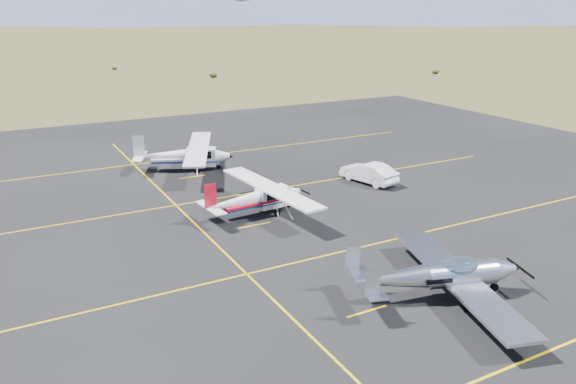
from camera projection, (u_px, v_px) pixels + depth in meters
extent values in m
plane|color=#383D1C|center=(375.00, 264.00, 27.64)|extent=(1600.00, 1600.00, 0.00)
cube|color=black|center=(304.00, 219.00, 33.49)|extent=(72.00, 72.00, 0.02)
cube|color=silver|center=(458.00, 278.00, 24.37)|extent=(4.53, 10.31, 0.14)
ellipsoid|color=#99BFD8|center=(459.00, 267.00, 24.20)|extent=(2.10, 1.56, 0.94)
cube|color=silver|center=(366.00, 281.00, 23.47)|extent=(1.75, 3.51, 0.07)
cube|color=silver|center=(373.00, 284.00, 22.11)|extent=(0.62, 0.25, 1.14)
cube|color=silver|center=(353.00, 257.00, 24.44)|extent=(0.62, 0.25, 1.14)
cylinder|color=black|center=(494.00, 288.00, 24.93)|extent=(0.40, 0.21, 0.39)
cylinder|color=black|center=(467.00, 307.00, 23.25)|extent=(0.47, 0.25, 0.46)
cylinder|color=black|center=(438.00, 277.00, 25.80)|extent=(0.47, 0.25, 0.46)
cube|color=white|center=(273.00, 197.00, 34.50)|extent=(2.04, 1.19, 1.20)
cube|color=white|center=(270.00, 188.00, 34.22)|extent=(2.23, 9.88, 0.12)
cube|color=black|center=(273.00, 193.00, 34.43)|extent=(1.51, 1.18, 0.49)
cube|color=#B00E21|center=(256.00, 202.00, 33.93)|extent=(4.53, 1.42, 0.16)
cube|color=#B00E21|center=(210.00, 196.00, 32.06)|extent=(0.76, 0.13, 1.42)
cube|color=white|center=(211.00, 207.00, 32.28)|extent=(0.92, 2.90, 0.05)
cylinder|color=black|center=(288.00, 205.00, 35.35)|extent=(0.33, 0.12, 0.32)
cylinder|color=black|center=(277.00, 213.00, 33.86)|extent=(0.40, 0.15, 0.39)
cylinder|color=black|center=(261.00, 205.00, 35.34)|extent=(0.40, 0.15, 0.39)
cube|color=silver|center=(201.00, 157.00, 43.22)|extent=(2.46, 1.90, 1.34)
cube|color=silver|center=(198.00, 148.00, 42.98)|extent=(5.66, 10.67, 0.14)
cube|color=black|center=(201.00, 153.00, 43.13)|extent=(1.92, 1.71, 0.55)
cube|color=silver|center=(184.00, 158.00, 43.13)|extent=(5.03, 2.99, 0.18)
cube|color=silver|center=(139.00, 146.00, 42.50)|extent=(0.81, 0.39, 1.59)
cube|color=silver|center=(139.00, 156.00, 42.75)|extent=(1.92, 3.22, 0.06)
cylinder|color=black|center=(219.00, 167.00, 43.61)|extent=(0.37, 0.23, 0.36)
cylinder|color=black|center=(197.00, 171.00, 42.46)|extent=(0.45, 0.29, 0.44)
cylinder|color=black|center=(199.00, 164.00, 44.43)|extent=(0.45, 0.29, 0.44)
imported|color=white|center=(369.00, 173.00, 40.24)|extent=(2.50, 4.66, 1.46)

